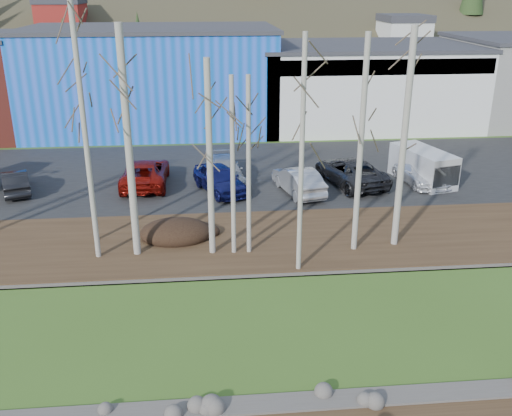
{
  "coord_description": "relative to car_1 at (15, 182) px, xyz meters",
  "views": [
    {
      "loc": [
        -1.9,
        -10.15,
        11.4
      ],
      "look_at": [
        0.23,
        12.51,
        2.5
      ],
      "focal_mm": 40.0,
      "sensor_mm": 36.0,
      "label": 1
    }
  ],
  "objects": [
    {
      "name": "car_3",
      "position": [
        12.17,
        0.57,
        0.1
      ],
      "size": [
        2.62,
        5.44,
        1.53
      ],
      "primitive_type": "imported",
      "rotation": [
        0.0,
        0.0,
        0.09
      ],
      "color": "#94979B",
      "rests_on": "parking_lot"
    },
    {
      "name": "birch_11",
      "position": [
        12.86,
        -9.16,
        3.3
      ],
      "size": [
        0.2,
        0.2,
        7.91
      ],
      "color": "#AEA79E",
      "rests_on": "far_bank"
    },
    {
      "name": "building_white",
      "position": [
        24.89,
        16.67,
        2.61
      ],
      "size": [
        18.36,
        12.24,
        6.8
      ],
      "color": "silver",
      "rests_on": "ground"
    },
    {
      "name": "car_5",
      "position": [
        16.35,
        -1.62,
        0.1
      ],
      "size": [
        2.67,
        4.87,
        1.52
      ],
      "primitive_type": "imported",
      "rotation": [
        0.0,
        0.0,
        3.38
      ],
      "color": "#AFB0B2",
      "rests_on": "parking_lot"
    },
    {
      "name": "birch_7",
      "position": [
        19.69,
        -8.95,
        4.24
      ],
      "size": [
        0.3,
        0.3,
        9.77
      ],
      "color": "#AEA79E",
      "rests_on": "far_bank"
    },
    {
      "name": "car_1",
      "position": [
        0.0,
        0.0,
        0.0
      ],
      "size": [
        2.7,
        4.25,
        1.32
      ],
      "primitive_type": "imported",
      "rotation": [
        0.0,
        0.0,
        3.49
      ],
      "color": "black",
      "rests_on": "parking_lot"
    },
    {
      "name": "car_6",
      "position": [
        19.75,
        -0.29,
        0.14
      ],
      "size": [
        4.03,
        6.23,
        1.6
      ],
      "primitive_type": "imported",
      "rotation": [
        0.0,
        0.0,
        3.4
      ],
      "color": "#28272A",
      "rests_on": "parking_lot"
    },
    {
      "name": "far_bank_rocks",
      "position": [
        12.89,
        -11.01,
        -0.8
      ],
      "size": [
        80.0,
        0.8,
        0.46
      ],
      "primitive_type": null,
      "color": "#47423D",
      "rests_on": "ground"
    },
    {
      "name": "parking_lot",
      "position": [
        12.89,
        2.69,
        -0.73
      ],
      "size": [
        80.0,
        14.0,
        0.14
      ],
      "primitive_type": "cube",
      "color": "black",
      "rests_on": "ground"
    },
    {
      "name": "van_white",
      "position": [
        24.3,
        -0.43,
        0.34
      ],
      "size": [
        3.03,
        4.91,
        2.0
      ],
      "rotation": [
        0.0,
        0.0,
        0.26
      ],
      "color": "white",
      "rests_on": "parking_lot"
    },
    {
      "name": "building_blue",
      "position": [
        6.89,
        16.69,
        3.35
      ],
      "size": [
        20.4,
        12.24,
        8.3
      ],
      "color": "blue",
      "rests_on": "ground"
    },
    {
      "name": "dirt_mound",
      "position": [
        9.51,
        -7.35,
        -0.31
      ],
      "size": [
        3.45,
        2.43,
        0.68
      ],
      "primitive_type": "ellipsoid",
      "color": "black",
      "rests_on": "far_bank"
    },
    {
      "name": "birch_5",
      "position": [
        12.18,
        -9.16,
        3.3
      ],
      "size": [
        0.2,
        0.2,
        7.91
      ],
      "color": "#AEA79E",
      "rests_on": "far_bank"
    },
    {
      "name": "birch_2",
      "position": [
        7.84,
        -8.88,
        4.31
      ],
      "size": [
        0.32,
        0.32,
        9.93
      ],
      "color": "#AEA79E",
      "rests_on": "far_bank"
    },
    {
      "name": "car_2",
      "position": [
        7.42,
        0.63,
        0.12
      ],
      "size": [
        2.66,
        5.67,
        1.57
      ],
      "primitive_type": "imported",
      "rotation": [
        0.0,
        0.0,
        3.13
      ],
      "color": "maroon",
      "rests_on": "parking_lot"
    },
    {
      "name": "far_bank",
      "position": [
        12.89,
        -7.81,
        -0.73
      ],
      "size": [
        80.0,
        7.0,
        0.15
      ],
      "primitive_type": "cube",
      "color": "#382616",
      "rests_on": "ground"
    },
    {
      "name": "birch_4",
      "position": [
        11.21,
        -9.07,
        3.64
      ],
      "size": [
        0.27,
        0.27,
        8.59
      ],
      "color": "#AEA79E",
      "rests_on": "far_bank"
    },
    {
      "name": "car_8",
      "position": [
        23.86,
        -0.46,
        -0.02
      ],
      "size": [
        2.32,
        4.58,
        1.28
      ],
      "primitive_type": "imported",
      "rotation": [
        0.0,
        0.0,
        0.12
      ],
      "color": "silver",
      "rests_on": "parking_lot"
    },
    {
      "name": "birch_6",
      "position": [
        14.82,
        -11.01,
        4.2
      ],
      "size": [
        0.2,
        0.2,
        9.7
      ],
      "color": "#AEA79E",
      "rests_on": "far_bank"
    },
    {
      "name": "car_4",
      "position": [
        11.85,
        -0.96,
        0.13
      ],
      "size": [
        3.5,
        4.99,
        1.58
      ],
      "primitive_type": "imported",
      "rotation": [
        0.0,
        0.0,
        0.4
      ],
      "color": "#131755",
      "rests_on": "parking_lot"
    },
    {
      "name": "birch_3",
      "position": [
        6.14,
        -9.03,
        4.86
      ],
      "size": [
        0.23,
        0.23,
        11.03
      ],
      "color": "#AEA79E",
      "rests_on": "far_bank"
    },
    {
      "name": "near_bank_rocks",
      "position": [
        12.89,
        -19.21,
        -0.8
      ],
      "size": [
        80.0,
        0.8,
        0.5
      ],
      "primitive_type": null,
      "color": "#47423D",
      "rests_on": "ground"
    },
    {
      "name": "birch_1",
      "position": [
        5.75,
        -7.24,
        4.74
      ],
      "size": [
        0.21,
        0.21,
        10.79
      ],
      "color": "#AEA79E",
      "rests_on": "far_bank"
    },
    {
      "name": "birch_8",
      "position": [
        17.68,
        -9.29,
        4.12
      ],
      "size": [
        0.25,
        0.25,
        9.55
      ],
      "color": "#AEA79E",
      "rests_on": "far_bank"
    },
    {
      "name": "river",
      "position": [
        12.89,
        -15.11,
        -0.8
      ],
      "size": [
        80.0,
        8.0,
        0.9
      ],
      "primitive_type": null,
      "color": "#151D31",
      "rests_on": "ground"
    },
    {
      "name": "car_7",
      "position": [
        24.33,
        -0.46,
        -0.02
      ],
      "size": [
        2.32,
        4.58,
        1.28
      ],
      "primitive_type": "imported",
      "rotation": [
        0.0,
        0.0,
        0.12
      ],
      "color": "silver",
      "rests_on": "parking_lot"
    }
  ]
}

